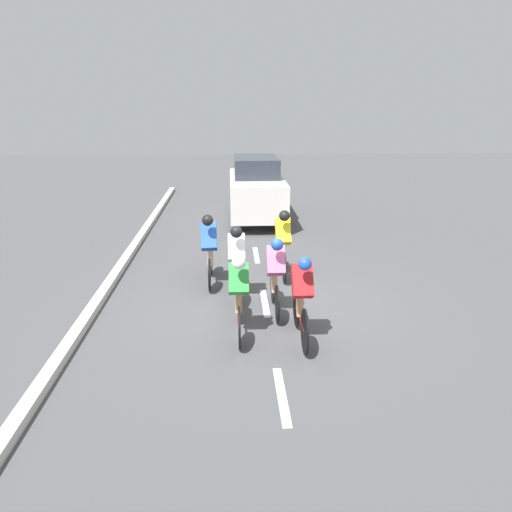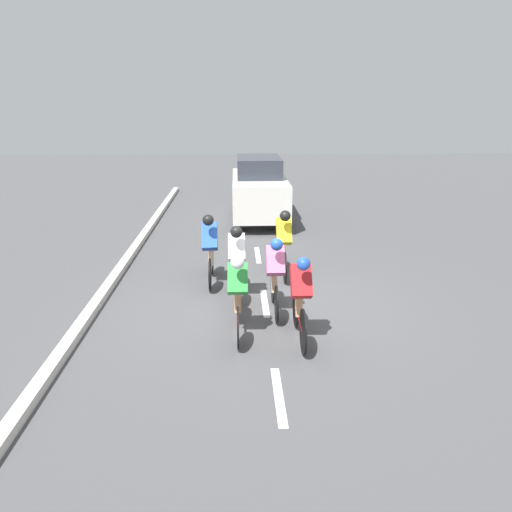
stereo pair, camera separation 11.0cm
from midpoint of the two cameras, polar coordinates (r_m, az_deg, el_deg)
ground_plane at (r=9.49m, az=1.42°, el=-5.81°), size 60.00×60.00×0.00m
lane_stripe_near at (r=6.82m, az=3.09°, el=-15.62°), size 0.12×1.40×0.01m
lane_stripe_mid at (r=9.66m, az=1.35°, el=-5.37°), size 0.12×1.40×0.01m
lane_stripe_far at (r=12.68m, az=0.45°, el=0.13°), size 0.12×1.40×0.01m
curb at (r=9.97m, az=-17.41°, el=-5.05°), size 0.20×26.53×0.14m
cyclist_green at (r=8.09m, az=-1.72°, el=-4.14°), size 0.32×1.71×1.45m
cyclist_white at (r=9.66m, az=-1.88°, el=-0.41°), size 0.32×1.72×1.52m
cyclist_red at (r=7.93m, az=5.49°, el=-4.65°), size 0.32×1.70×1.49m
cyclist_blue at (r=10.48m, az=-4.97°, el=1.08°), size 0.34×1.71×1.55m
cyclist_pink at (r=8.96m, az=2.55°, el=-1.94°), size 0.32×1.63×1.48m
cyclist_yellow at (r=10.88m, az=3.47°, el=1.72°), size 0.32×1.62×1.55m
support_car at (r=16.46m, az=0.52°, el=7.71°), size 1.70×4.45×2.04m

